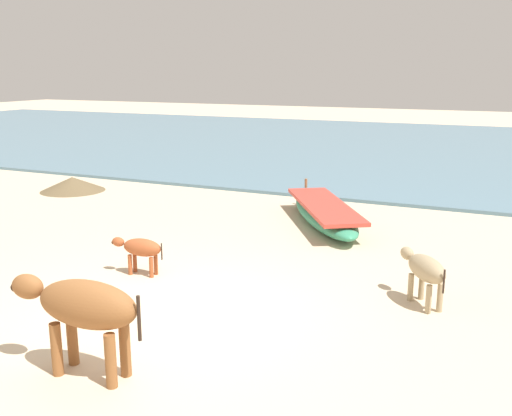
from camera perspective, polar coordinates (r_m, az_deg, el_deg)
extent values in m
plane|color=beige|center=(7.51, -8.17, -10.16)|extent=(80.00, 80.00, 0.00)
cube|color=slate|center=(23.37, 14.93, 5.66)|extent=(60.00, 20.00, 0.08)
ellipsoid|color=#338C66|center=(11.59, 6.62, -0.59)|extent=(2.62, 3.45, 0.41)
cube|color=#CC3F33|center=(11.55, 6.65, 0.25)|extent=(2.37, 3.08, 0.07)
cube|color=olive|center=(11.82, 6.32, 0.25)|extent=(0.67, 0.49, 0.04)
cylinder|color=olive|center=(13.08, 4.86, 2.42)|extent=(0.06, 0.06, 0.20)
ellipsoid|color=#9E4C28|center=(8.82, -10.97, -3.77)|extent=(0.63, 0.29, 0.27)
ellipsoid|color=#9E4C28|center=(9.02, -13.20, -3.21)|extent=(0.21, 0.14, 0.14)
sphere|color=#2D2119|center=(9.07, -13.67, -3.25)|extent=(0.06, 0.06, 0.06)
cylinder|color=#9E4C28|center=(8.94, -12.10, -5.39)|extent=(0.06, 0.06, 0.31)
cylinder|color=#9E4C28|center=(9.05, -11.65, -5.15)|extent=(0.06, 0.06, 0.31)
cylinder|color=#9E4C28|center=(8.76, -10.11, -5.69)|extent=(0.06, 0.06, 0.31)
cylinder|color=#9E4C28|center=(8.87, -9.68, -5.43)|extent=(0.06, 0.06, 0.31)
cylinder|color=#2D2119|center=(8.67, -9.12, -4.19)|extent=(0.02, 0.02, 0.25)
ellipsoid|color=tan|center=(7.81, 16.20, -5.66)|extent=(0.70, 0.75, 0.32)
ellipsoid|color=tan|center=(8.19, 14.42, -4.27)|extent=(0.27, 0.28, 0.17)
sphere|color=#2D2119|center=(8.29, 14.05, -4.19)|extent=(0.09, 0.09, 0.07)
cylinder|color=tan|center=(8.05, 14.75, -7.43)|extent=(0.07, 0.07, 0.37)
cylinder|color=tan|center=(8.13, 15.74, -7.28)|extent=(0.07, 0.07, 0.37)
cylinder|color=tan|center=(7.71, 16.37, -8.47)|extent=(0.07, 0.07, 0.37)
cylinder|color=tan|center=(7.80, 17.39, -8.30)|extent=(0.07, 0.07, 0.37)
cylinder|color=#2D2119|center=(7.52, 17.74, -6.80)|extent=(0.02, 0.02, 0.30)
ellipsoid|color=brown|center=(6.00, -16.00, -8.96)|extent=(1.12, 0.49, 0.48)
ellipsoid|color=brown|center=(6.43, -21.25, -7.10)|extent=(0.37, 0.24, 0.26)
sphere|color=#2D2119|center=(6.54, -22.26, -7.11)|extent=(0.10, 0.10, 0.10)
cylinder|color=brown|center=(6.30, -18.76, -12.83)|extent=(0.11, 0.11, 0.55)
cylinder|color=brown|center=(6.46, -17.36, -12.04)|extent=(0.11, 0.11, 0.55)
cylinder|color=brown|center=(5.93, -13.90, -14.18)|extent=(0.11, 0.11, 0.55)
cylinder|color=brown|center=(6.11, -12.56, -13.28)|extent=(0.11, 0.11, 0.55)
cylinder|color=#2D2119|center=(5.70, -11.27, -10.44)|extent=(0.04, 0.04, 0.45)
cone|color=brown|center=(15.40, -17.35, 2.24)|extent=(2.18, 2.18, 0.35)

